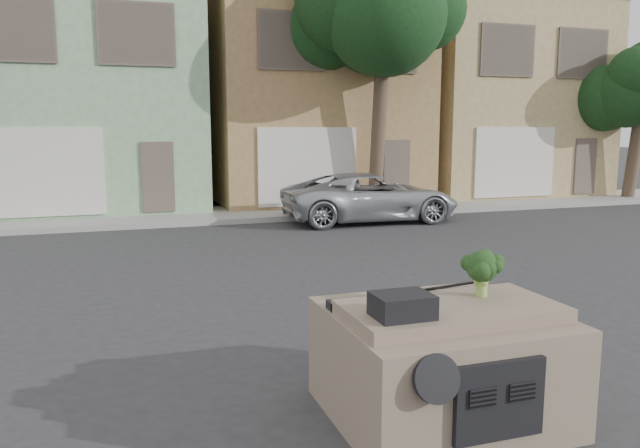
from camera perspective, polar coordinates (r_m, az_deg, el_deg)
ground_plane at (r=8.78m, az=1.08°, el=-8.90°), size 120.00×120.00×0.00m
sidewalk at (r=18.76m, az=-9.76°, el=0.81°), size 40.00×3.00×0.15m
townhouse_mint at (r=22.40m, az=-20.71°, el=11.16°), size 7.20×8.20×7.55m
townhouse_tan at (r=23.41m, az=-1.66°, el=11.61°), size 7.20×8.20×7.55m
townhouse_beige at (r=26.58m, az=14.31°, el=11.02°), size 7.20×8.20×7.55m
silver_pickup at (r=17.83m, az=4.64°, el=0.24°), size 5.07×2.47×1.39m
tree_near at (r=19.38m, az=5.43°, el=13.53°), size 4.40×4.00×8.50m
tree_far at (r=25.09m, az=27.00°, el=8.70°), size 3.20×3.00×6.00m
car_dashboard at (r=6.01m, az=10.97°, el=-11.97°), size 2.00×1.80×1.12m
instrument_hump at (r=5.25m, az=7.52°, el=-7.40°), size 0.48×0.38×0.20m
wiper_arm at (r=6.29m, az=11.65°, el=-5.60°), size 0.69×0.15×0.02m
broccoli at (r=6.00m, az=14.59°, el=-4.33°), size 0.50×0.50×0.44m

